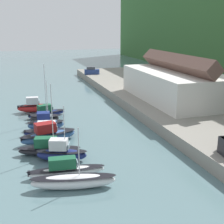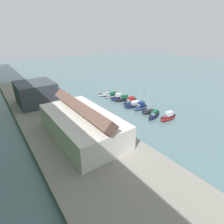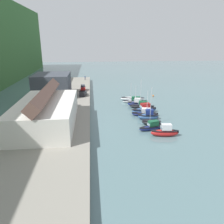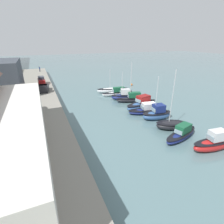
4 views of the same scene
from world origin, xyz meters
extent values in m
plane|color=slate|center=(0.00, 0.00, 0.00)|extent=(320.00, 320.00, 0.00)
cube|color=slate|center=(18.04, 22.84, 5.46)|extent=(12.37, 0.10, 4.47)
ellipsoid|color=red|center=(-14.99, -0.40, 0.77)|extent=(2.34, 6.24, 1.53)
ellipsoid|color=black|center=(-14.99, -0.40, 1.30)|extent=(2.42, 6.37, 0.12)
cube|color=silver|center=(-15.02, -0.70, 2.18)|extent=(1.51, 2.26, 1.28)
cube|color=#8CA5B2|center=(-14.89, 0.51, 1.98)|extent=(1.17, 0.22, 0.64)
ellipsoid|color=navy|center=(-11.19, 1.40, 0.52)|extent=(3.54, 6.92, 1.03)
ellipsoid|color=black|center=(-11.19, 1.40, 0.88)|extent=(3.65, 7.07, 0.12)
cube|color=#195638|center=(-11.10, 1.08, 1.61)|extent=(1.91, 2.62, 1.16)
cube|color=#8CA5B2|center=(-11.47, 2.35, 1.44)|extent=(1.16, 0.42, 0.58)
cube|color=black|center=(-10.31, -1.65, 0.72)|extent=(0.42, 0.37, 0.56)
ellipsoid|color=black|center=(-8.20, 0.75, 0.68)|extent=(3.62, 5.16, 1.35)
ellipsoid|color=black|center=(-8.20, 0.75, 1.15)|extent=(3.73, 5.28, 0.12)
cylinder|color=silver|center=(-8.09, 1.09, 5.45)|extent=(0.10, 0.10, 8.20)
ellipsoid|color=#33568E|center=(-4.15, 0.51, 0.75)|extent=(2.78, 5.64, 1.51)
ellipsoid|color=black|center=(-4.15, 0.51, 1.28)|extent=(2.87, 5.75, 0.12)
cube|color=navy|center=(-4.18, 0.24, 2.14)|extent=(1.85, 2.07, 1.28)
cube|color=#8CA5B2|center=(-4.06, 1.34, 1.95)|extent=(1.49, 0.26, 0.64)
cylinder|color=silver|center=(-4.10, 0.92, 4.64)|extent=(0.10, 0.10, 6.26)
ellipsoid|color=navy|center=(-1.25, 0.70, 0.50)|extent=(3.59, 7.55, 0.99)
ellipsoid|color=black|center=(-1.25, 0.70, 0.84)|extent=(3.71, 7.71, 0.12)
cube|color=silver|center=(-1.32, 0.34, 1.57)|extent=(2.12, 2.82, 1.15)
cube|color=#8CA5B2|center=(-1.04, 1.73, 1.40)|extent=(1.47, 0.39, 0.57)
cube|color=black|center=(-1.94, -2.68, 0.70)|extent=(0.41, 0.35, 0.56)
ellipsoid|color=#33568E|center=(1.34, 0.29, 0.76)|extent=(3.77, 7.89, 1.53)
ellipsoid|color=black|center=(1.34, 0.29, 1.30)|extent=(3.89, 8.05, 0.12)
cube|color=maroon|center=(1.42, -0.08, 2.17)|extent=(2.19, 2.95, 1.28)
cube|color=#8CA5B2|center=(1.11, 1.37, 1.98)|extent=(1.49, 0.41, 0.64)
cube|color=black|center=(2.10, -3.23, 1.07)|extent=(0.41, 0.35, 0.56)
ellipsoid|color=black|center=(5.82, -0.11, 0.57)|extent=(3.63, 7.75, 1.13)
ellipsoid|color=black|center=(5.82, -0.11, 0.96)|extent=(3.73, 7.91, 0.12)
cube|color=#195638|center=(5.72, -0.48, 1.73)|extent=(1.93, 2.89, 1.18)
cube|color=#8CA5B2|center=(6.10, 0.94, 1.55)|extent=(1.14, 0.40, 0.59)
cylinder|color=silver|center=(5.96, 0.43, 5.04)|extent=(0.10, 0.10, 7.81)
ellipsoid|color=navy|center=(7.93, 1.09, 0.73)|extent=(3.70, 6.18, 1.45)
ellipsoid|color=black|center=(7.93, 1.09, 1.24)|extent=(3.81, 6.31, 0.12)
cube|color=silver|center=(7.83, 0.81, 2.09)|extent=(1.97, 2.41, 1.26)
cube|color=#8CA5B2|center=(8.24, 1.93, 1.90)|extent=(1.18, 0.51, 0.63)
cylinder|color=silver|center=(8.08, 1.51, 4.09)|extent=(0.10, 0.10, 5.27)
ellipsoid|color=white|center=(11.99, 0.98, 0.50)|extent=(2.27, 8.20, 1.00)
ellipsoid|color=black|center=(11.99, 0.98, 0.85)|extent=(2.35, 8.37, 0.12)
cube|color=#195638|center=(11.96, 0.57, 1.58)|extent=(1.41, 2.93, 1.15)
cube|color=#8CA5B2|center=(12.10, 2.13, 1.40)|extent=(1.05, 0.19, 0.58)
cube|color=black|center=(11.64, -2.85, 0.70)|extent=(0.38, 0.31, 0.56)
ellipsoid|color=white|center=(14.74, 1.20, 0.71)|extent=(3.32, 8.45, 1.43)
ellipsoid|color=black|center=(14.74, 1.20, 1.21)|extent=(3.42, 8.63, 0.12)
cylinder|color=silver|center=(14.87, 1.80, 3.87)|extent=(0.10, 0.10, 4.87)
cube|color=maroon|center=(24.92, 18.50, 2.44)|extent=(4.25, 1.91, 1.40)
cube|color=#333842|center=(25.24, 18.51, 3.52)|extent=(2.35, 1.59, 0.76)
cube|color=black|center=(17.71, 18.16, 2.29)|extent=(3.74, 2.45, 1.10)
cube|color=black|center=(15.70, 18.42, 2.69)|extent=(2.12, 2.13, 1.90)
cube|color=#2D333D|center=(15.70, 18.42, 3.39)|extent=(1.84, 2.00, 0.50)
cylinder|color=#232838|center=(48.12, 18.19, 2.16)|extent=(0.32, 0.32, 0.85)
cylinder|color=navy|center=(48.12, 18.19, 3.11)|extent=(0.40, 0.40, 1.05)
sphere|color=tan|center=(48.12, 18.19, 3.76)|extent=(0.24, 0.24, 0.24)
sphere|color=orange|center=(19.97, -7.68, 0.29)|extent=(0.58, 0.58, 0.58)
camera|label=1|loc=(42.16, -3.50, 15.56)|focal=50.00mm
camera|label=2|loc=(-43.34, 41.07, 24.02)|focal=28.00mm
camera|label=3|loc=(-57.66, 15.34, 20.15)|focal=35.00mm
camera|label=4|loc=(-27.58, 19.22, 13.34)|focal=28.00mm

